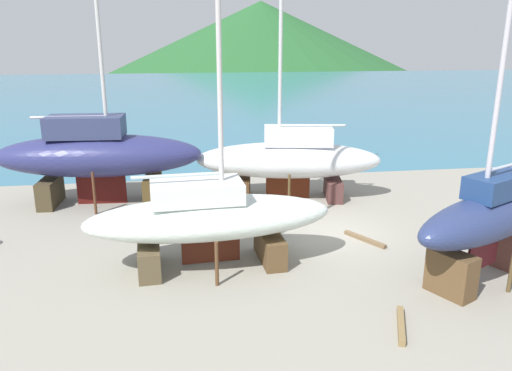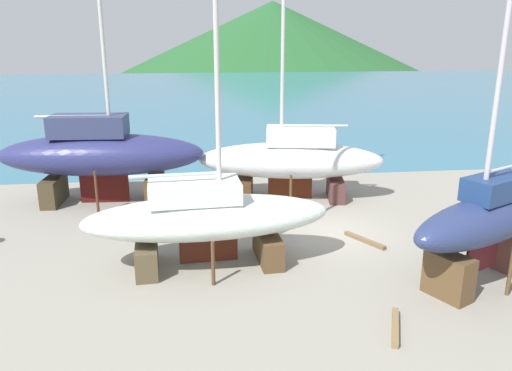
{
  "view_description": "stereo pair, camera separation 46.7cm",
  "coord_description": "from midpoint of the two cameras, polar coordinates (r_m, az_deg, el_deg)",
  "views": [
    {
      "loc": [
        -5.71,
        -17.78,
        7.44
      ],
      "look_at": [
        -2.99,
        0.91,
        1.86
      ],
      "focal_mm": 35.5,
      "sensor_mm": 36.0,
      "label": 1
    },
    {
      "loc": [
        -5.25,
        -17.84,
        7.44
      ],
      "look_at": [
        -2.99,
        0.91,
        1.86
      ],
      "focal_mm": 35.5,
      "sensor_mm": 36.0,
      "label": 2
    }
  ],
  "objects": [
    {
      "name": "sailboat_large_starboard",
      "position": [
        16.74,
        -4.78,
        -3.49
      ],
      "size": [
        8.3,
        3.19,
        13.96
      ],
      "rotation": [
        0.0,
        0.0,
        0.07
      ],
      "color": "brown",
      "rests_on": "ground"
    },
    {
      "name": "timber_plank_far",
      "position": [
        19.61,
        12.8,
        -6.04
      ],
      "size": [
        1.12,
        1.74,
        0.14
      ],
      "primitive_type": "cube",
      "rotation": [
        0.0,
        0.0,
        2.1
      ],
      "color": "brown",
      "rests_on": "ground"
    },
    {
      "name": "sea_water",
      "position": [
        68.75,
        -2.3,
        10.25
      ],
      "size": [
        140.52,
        82.92,
        0.01
      ],
      "primitive_type": "cube",
      "color": "teal",
      "rests_on": "ground"
    },
    {
      "name": "sailboat_far_slipway",
      "position": [
        23.99,
        -16.56,
        3.47
      ],
      "size": [
        9.38,
        3.2,
        15.91
      ],
      "rotation": [
        0.0,
        0.0,
        -0.06
      ],
      "color": "#4C3A1D",
      "rests_on": "ground"
    },
    {
      "name": "headland_hill",
      "position": [
        176.75,
        1.91,
        14.06
      ],
      "size": [
        164.51,
        164.51,
        37.23
      ],
      "primitive_type": "cone",
      "color": "#255B2B",
      "rests_on": "ground"
    },
    {
      "name": "timber_plank_near",
      "position": [
        14.36,
        16.35,
        -15.07
      ],
      "size": [
        0.8,
        1.68,
        0.18
      ],
      "primitive_type": "cube",
      "rotation": [
        0.0,
        0.0,
        1.19
      ],
      "color": "olive",
      "rests_on": "ground"
    },
    {
      "name": "barrel_ochre",
      "position": [
        22.31,
        26.88,
        -4.1
      ],
      "size": [
        0.94,
        0.65,
        0.56
      ],
      "primitive_type": "cylinder",
      "rotation": [
        1.57,
        0.0,
        4.61
      ],
      "color": "brown",
      "rests_on": "ground"
    },
    {
      "name": "ground_plane",
      "position": [
        18.35,
        11.25,
        -7.79
      ],
      "size": [
        43.29,
        43.29,
        0.0
      ],
      "primitive_type": "plane",
      "color": "gray"
    },
    {
      "name": "sailboat_mid_port",
      "position": [
        23.77,
        4.56,
        2.98
      ],
      "size": [
        8.95,
        3.89,
        13.64
      ],
      "rotation": [
        0.0,
        0.0,
        2.98
      ],
      "color": "#482F1A",
      "rests_on": "ground"
    },
    {
      "name": "sailboat_small_center",
      "position": [
        17.01,
        25.27,
        -3.72
      ],
      "size": [
        6.46,
        4.42,
        10.41
      ],
      "rotation": [
        0.0,
        0.0,
        3.61
      ],
      "color": "brown",
      "rests_on": "ground"
    }
  ]
}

